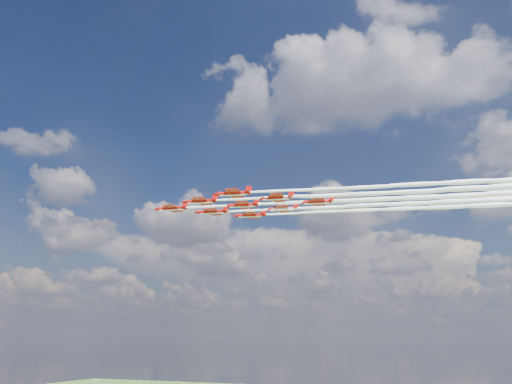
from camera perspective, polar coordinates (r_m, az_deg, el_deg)
jet_lead at (r=141.25m, az=9.76°, el=-0.99°), size 104.43×26.77×2.69m
jet_row2_port at (r=135.67m, az=14.26°, el=-0.09°), size 104.43×26.77×2.69m
jet_row2_starb at (r=147.74m, az=13.93°, el=-1.42°), size 104.43×26.77×2.69m
jet_row3_port at (r=131.04m, az=19.11°, el=0.89°), size 104.43×26.77×2.69m
jet_row3_centre at (r=142.95m, az=18.37°, el=-0.57°), size 104.43×26.77×2.69m
jet_row3_starb at (r=154.95m, az=17.74°, el=-1.80°), size 104.43×26.77×2.69m
jet_row4_port at (r=139.10m, az=23.07°, el=0.34°), size 104.43×26.77×2.69m
jet_row4_starb at (r=150.89m, az=22.06°, el=-1.00°), size 104.43×26.77×2.69m
jet_tail at (r=147.76m, az=26.59°, el=-0.15°), size 104.43×26.77×2.69m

